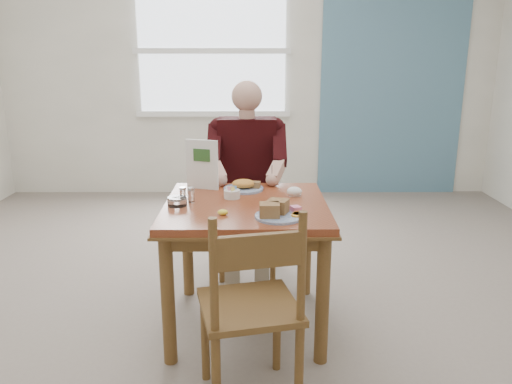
{
  "coord_description": "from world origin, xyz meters",
  "views": [
    {
      "loc": [
        0.04,
        -2.67,
        1.54
      ],
      "look_at": [
        0.06,
        0.0,
        0.81
      ],
      "focal_mm": 35.0,
      "sensor_mm": 36.0,
      "label": 1
    }
  ],
  "objects_px": {
    "chair_near": "(251,309)",
    "chair_far": "(247,207)",
    "near_plate": "(277,211)",
    "far_plate": "(244,186)",
    "table": "(246,222)",
    "diner": "(247,165)"
  },
  "relations": [
    {
      "from": "far_plate",
      "to": "chair_near",
      "type": "bearing_deg",
      "value": -87.47
    },
    {
      "from": "table",
      "to": "far_plate",
      "type": "xyz_separation_m",
      "value": [
        -0.01,
        0.28,
        0.14
      ]
    },
    {
      "from": "chair_far",
      "to": "diner",
      "type": "height_order",
      "value": "diner"
    },
    {
      "from": "chair_far",
      "to": "near_plate",
      "type": "height_order",
      "value": "chair_far"
    },
    {
      "from": "chair_near",
      "to": "diner",
      "type": "bearing_deg",
      "value": 91.28
    },
    {
      "from": "table",
      "to": "chair_far",
      "type": "xyz_separation_m",
      "value": [
        0.0,
        0.8,
        -0.16
      ]
    },
    {
      "from": "chair_near",
      "to": "far_plate",
      "type": "relative_size",
      "value": 3.31
    },
    {
      "from": "table",
      "to": "diner",
      "type": "height_order",
      "value": "diner"
    },
    {
      "from": "chair_near",
      "to": "diner",
      "type": "distance_m",
      "value": 1.46
    },
    {
      "from": "diner",
      "to": "far_plate",
      "type": "distance_m",
      "value": 0.43
    },
    {
      "from": "chair_near",
      "to": "chair_far",
      "type": "bearing_deg",
      "value": 91.21
    },
    {
      "from": "table",
      "to": "near_plate",
      "type": "relative_size",
      "value": 3.32
    },
    {
      "from": "chair_far",
      "to": "near_plate",
      "type": "relative_size",
      "value": 3.43
    },
    {
      "from": "chair_near",
      "to": "near_plate",
      "type": "relative_size",
      "value": 3.43
    },
    {
      "from": "diner",
      "to": "far_plate",
      "type": "relative_size",
      "value": 4.83
    },
    {
      "from": "chair_far",
      "to": "chair_near",
      "type": "distance_m",
      "value": 1.51
    },
    {
      "from": "table",
      "to": "chair_far",
      "type": "height_order",
      "value": "chair_far"
    },
    {
      "from": "diner",
      "to": "near_plate",
      "type": "height_order",
      "value": "diner"
    },
    {
      "from": "chair_near",
      "to": "diner",
      "type": "xyz_separation_m",
      "value": [
        -0.03,
        1.42,
        0.33
      ]
    },
    {
      "from": "chair_far",
      "to": "far_plate",
      "type": "height_order",
      "value": "chair_far"
    },
    {
      "from": "table",
      "to": "diner",
      "type": "bearing_deg",
      "value": 90.0
    },
    {
      "from": "diner",
      "to": "far_plate",
      "type": "xyz_separation_m",
      "value": [
        -0.01,
        -0.43,
        -0.04
      ]
    }
  ]
}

